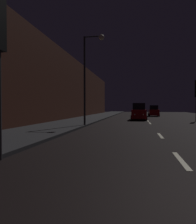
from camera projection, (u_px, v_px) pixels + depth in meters
ground at (147, 119)px, 27.47m from camera, size 27.63×84.00×0.02m
sidewalk_left at (90, 118)px, 28.84m from camera, size 4.40×84.00×0.15m
building_facade_left at (63, 86)px, 25.77m from camera, size 0.80×63.00×8.39m
lane_centerline at (154, 128)px, 15.75m from camera, size 0.16×20.29×0.01m
traffic_light_far_right at (196, 92)px, 23.55m from camera, size 0.32×0.46×4.64m
streetlamp_overhead at (90, 67)px, 17.00m from camera, size 1.70×0.44×7.43m
car_approaching_headlights at (139, 112)px, 26.13m from camera, size 1.93×4.18×2.11m
car_distant_taillights at (154, 111)px, 36.14m from camera, size 1.76×3.80×1.92m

